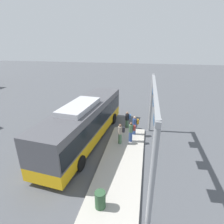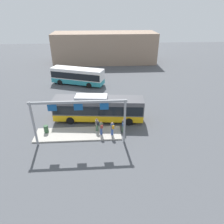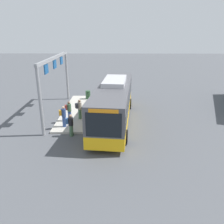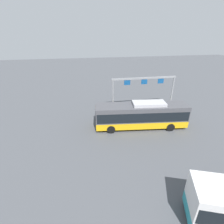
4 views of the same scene
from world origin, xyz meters
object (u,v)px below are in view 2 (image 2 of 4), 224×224
at_px(bus_main, 98,108).
at_px(bus_background_left, 77,75).
at_px(person_waiting_mid, 101,128).
at_px(trash_bin, 46,129).
at_px(person_boarding, 123,125).
at_px(person_waiting_near, 112,128).
at_px(person_waiting_far, 97,124).

bearing_deg(bus_main, bus_background_left, 111.40).
relative_size(person_waiting_mid, trash_bin, 1.86).
xyz_separation_m(bus_background_left, person_waiting_mid, (4.17, -17.39, -0.73)).
relative_size(bus_background_left, person_boarding, 6.09).
xyz_separation_m(person_boarding, trash_bin, (-9.08, 0.23, -0.28)).
xyz_separation_m(bus_background_left, trash_bin, (-2.31, -16.56, -1.17)).
xyz_separation_m(bus_main, person_waiting_near, (1.55, -3.85, -0.76)).
bearing_deg(person_boarding, bus_background_left, 19.47).
bearing_deg(bus_main, person_waiting_mid, -79.86).
bearing_deg(bus_main, person_waiting_near, -62.49).
bearing_deg(person_waiting_near, trash_bin, 64.21).
bearing_deg(trash_bin, bus_background_left, 82.07).
distance_m(bus_main, trash_bin, 6.91).
distance_m(person_waiting_near, person_waiting_mid, 1.27).
bearing_deg(bus_background_left, person_boarding, 132.01).
height_order(bus_main, person_waiting_mid, bus_main).
height_order(bus_main, bus_background_left, bus_main).
height_order(person_waiting_near, trash_bin, person_waiting_near).
distance_m(person_boarding, person_waiting_near, 1.56).
height_order(bus_background_left, person_waiting_mid, bus_background_left).
distance_m(bus_background_left, person_waiting_far, 17.02).
bearing_deg(bus_main, person_boarding, -41.10).
xyz_separation_m(bus_main, bus_background_left, (-3.88, 13.72, -0.04)).
xyz_separation_m(bus_background_left, person_waiting_far, (3.69, -16.60, -0.73)).
distance_m(person_waiting_far, trash_bin, 6.01).
height_order(person_waiting_mid, trash_bin, person_waiting_mid).
relative_size(person_waiting_near, person_waiting_mid, 1.00).
xyz_separation_m(person_waiting_near, trash_bin, (-7.73, 1.01, -0.44)).
bearing_deg(bus_background_left, trash_bin, 102.12).
bearing_deg(bus_background_left, person_waiting_near, 127.21).
xyz_separation_m(bus_main, person_waiting_far, (-0.19, -2.88, -0.76)).
relative_size(bus_main, person_boarding, 6.97).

